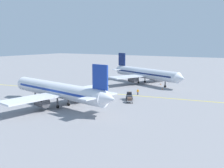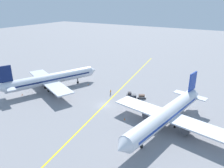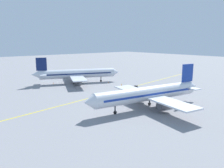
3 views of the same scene
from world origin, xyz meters
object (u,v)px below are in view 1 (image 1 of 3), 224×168
Objects in this scene: traffic_cone_far_edge at (161,84)px; ground_crew_worker at (138,92)px; airplane_adjacent_stand at (145,73)px; traffic_cone_near_nose at (129,80)px; traffic_cone_by_wingtip at (162,89)px; airplane_at_gate at (59,91)px; baggage_cart_trailing at (130,100)px; baggage_tug_dark at (129,96)px; traffic_cone_mid_apron at (80,97)px.

ground_crew_worker is at bearing -177.58° from traffic_cone_far_edge.
traffic_cone_near_nose is at bearing 62.31° from airplane_adjacent_stand.
traffic_cone_near_nose is at bearing 55.24° from traffic_cone_by_wingtip.
airplane_at_gate is 17.56m from baggage_cart_trailing.
ground_crew_worker is 20.75m from traffic_cone_far_edge.
baggage_tug_dark is 6.09× the size of traffic_cone_far_edge.
airplane_adjacent_stand is 6.83m from traffic_cone_far_edge.
baggage_tug_dark is at bearing -176.48° from traffic_cone_far_edge.
baggage_cart_trailing is 5.37× the size of traffic_cone_by_wingtip.
airplane_adjacent_stand is at bearing 50.00° from traffic_cone_by_wingtip.
traffic_cone_mid_apron is (-11.46, 11.88, -0.63)m from ground_crew_worker.
traffic_cone_near_nose is (33.94, 17.57, -0.49)m from baggage_cart_trailing.
baggage_cart_trailing is at bearing -166.10° from ground_crew_worker.
airplane_at_gate reaches higher than traffic_cone_near_nose.
baggage_cart_trailing reaches higher than traffic_cone_by_wingtip.
traffic_cone_near_nose is 22.28m from traffic_cone_by_wingtip.
traffic_cone_by_wingtip is at bearing -15.47° from ground_crew_worker.
ground_crew_worker is at bearing 13.90° from baggage_cart_trailing.
baggage_cart_trailing reaches higher than traffic_cone_near_nose.
traffic_cone_by_wingtip is (-8.26, -9.84, -3.43)m from airplane_adjacent_stand.
traffic_cone_mid_apron is 1.00× the size of traffic_cone_by_wingtip.
airplane_at_gate is at bearing 142.94° from baggage_tug_dark.
ground_crew_worker reaches higher than traffic_cone_mid_apron.
baggage_tug_dark reaches higher than traffic_cone_by_wingtip.
airplane_adjacent_stand reaches higher than traffic_cone_far_edge.
baggage_cart_trailing is 5.37× the size of traffic_cone_far_edge.
baggage_tug_dark reaches higher than traffic_cone_far_edge.
baggage_tug_dark is 34.93m from traffic_cone_near_nose.
traffic_cone_by_wingtip is at bearing -22.10° from airplane_at_gate.
traffic_cone_mid_apron and traffic_cone_far_edge have the same top height.
airplane_adjacent_stand is at bearing -117.69° from traffic_cone_near_nose.
traffic_cone_far_edge is (1.03, -5.81, -3.43)m from airplane_adjacent_stand.
traffic_cone_near_nose is 1.00× the size of traffic_cone_by_wingtip.
ground_crew_worker is at bearing -161.25° from airplane_adjacent_stand.
traffic_cone_mid_apron is at bearing 146.69° from traffic_cone_by_wingtip.
airplane_at_gate reaches higher than traffic_cone_by_wingtip.
ground_crew_worker is 3.05× the size of traffic_cone_far_edge.
airplane_at_gate is at bearing 132.91° from baggage_cart_trailing.
airplane_adjacent_stand reaches higher than traffic_cone_near_nose.
airplane_adjacent_stand reaches higher than baggage_cart_trailing.
ground_crew_worker is (21.60, -10.25, -2.80)m from airplane_at_gate.
baggage_tug_dark is 3.30m from baggage_cart_trailing.
traffic_cone_mid_apron is 1.00× the size of traffic_cone_far_edge.
ground_crew_worker is (9.82, 2.43, 0.15)m from baggage_cart_trailing.
baggage_tug_dark is at bearing 172.76° from traffic_cone_by_wingtip.
airplane_adjacent_stand is 20.09× the size of ground_crew_worker.
airplane_at_gate is at bearing -170.88° from traffic_cone_mid_apron.
airplane_adjacent_stand is at bearing 100.10° from traffic_cone_far_edge.
traffic_cone_near_nose is at bearing 32.11° from ground_crew_worker.
baggage_tug_dark is 6.98m from ground_crew_worker.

